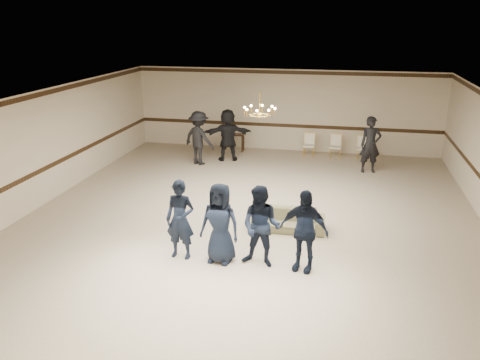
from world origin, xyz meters
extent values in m
cube|color=beige|center=(0.00, 0.00, 0.00)|extent=(12.00, 14.00, 0.01)
cube|color=black|center=(0.00, 0.00, 3.20)|extent=(12.00, 14.00, 0.01)
cube|color=beige|center=(0.00, 7.00, 1.60)|extent=(12.00, 0.01, 3.20)
cube|color=beige|center=(0.00, -7.00, 1.60)|extent=(12.00, 0.01, 3.20)
cube|color=beige|center=(-6.00, 0.00, 1.60)|extent=(0.01, 14.00, 3.20)
cube|color=#352110|center=(0.00, 6.99, 1.00)|extent=(12.00, 0.02, 0.14)
cube|color=#352110|center=(0.00, 6.99, 3.08)|extent=(12.00, 0.02, 0.14)
imported|color=black|center=(-1.09, -2.72, 0.90)|extent=(0.68, 0.46, 1.79)
imported|color=black|center=(-0.19, -2.72, 0.90)|extent=(0.95, 0.69, 1.79)
imported|color=black|center=(0.71, -2.72, 0.90)|extent=(0.97, 0.81, 1.79)
imported|color=black|center=(1.61, -2.72, 0.90)|extent=(1.12, 0.67, 1.79)
imported|color=#838357|center=(1.07, -0.75, 0.27)|extent=(1.84, 0.77, 0.53)
imported|color=black|center=(-2.78, 4.35, 0.97)|extent=(1.44, 1.17, 1.94)
imported|color=black|center=(-1.88, 5.05, 0.97)|extent=(1.89, 1.11, 1.94)
imported|color=black|center=(3.22, 4.65, 0.97)|extent=(0.80, 0.61, 1.94)
cube|color=#351F11|center=(-1.96, 6.38, 0.35)|extent=(0.85, 0.37, 0.70)
camera|label=1|loc=(2.27, -12.07, 5.13)|focal=36.54mm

